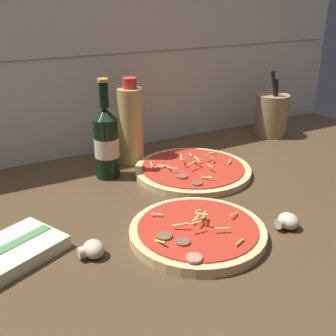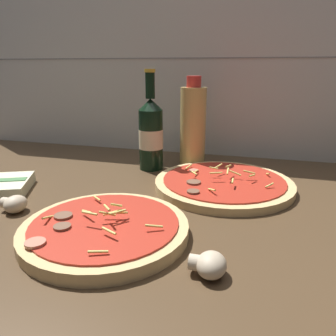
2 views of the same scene
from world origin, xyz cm
name	(u,v)px [view 2 (image 2 of 2)]	position (x,y,z in cm)	size (l,w,h in cm)	color
counter_slab	(170,225)	(0.00, 0.00, 1.25)	(160.00, 90.00, 2.50)	#4C3823
tile_backsplash	(213,58)	(0.00, 45.50, 30.00)	(160.00, 1.13, 60.00)	silver
pizza_near	(105,229)	(-8.18, -8.37, 3.61)	(26.02, 26.02, 5.15)	tan
pizza_far	(223,183)	(7.27, 17.78, 3.46)	(29.82, 29.82, 4.66)	tan
beer_bottle	(151,133)	(-12.23, 26.87, 11.73)	(6.11, 6.11, 24.73)	black
oil_bottle	(193,126)	(-2.78, 33.07, 13.09)	(6.67, 6.67, 23.03)	#D6B766
mushroom_left	(209,265)	(9.05, -14.30, 4.08)	(4.75, 4.52, 3.17)	beige
mushroom_right	(14,204)	(-27.82, -4.80, 4.05)	(4.64, 4.42, 3.10)	beige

